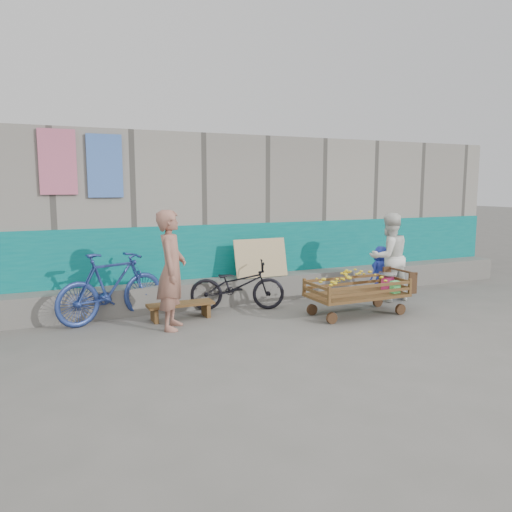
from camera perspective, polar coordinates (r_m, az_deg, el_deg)
name	(u,v)px	position (r m, az deg, el deg)	size (l,w,h in m)	color
ground	(309,337)	(7.07, 6.09, -9.17)	(80.00, 80.00, 0.00)	#5D5B55
building_wall	(211,216)	(10.46, -5.22, 4.59)	(12.00, 3.50, 3.00)	gray
banana_cart	(356,285)	(8.22, 11.31, -3.24)	(1.74, 0.79, 0.74)	brown
bench	(181,307)	(7.98, -8.61, -5.79)	(1.05, 0.31, 0.26)	brown
vendor_man	(172,270)	(7.34, -9.63, -1.59)	(0.64, 0.42, 1.75)	#9F6856
woman	(389,257)	(9.37, 14.94, -0.12)	(0.78, 0.61, 1.60)	white
child	(381,272)	(9.58, 14.08, -1.81)	(0.48, 0.31, 0.98)	#2738B6
bicycle_dark	(237,285)	(8.44, -2.14, -3.38)	(0.55, 1.59, 0.83)	black
bicycle_blue	(112,287)	(8.02, -16.17, -3.39)	(0.51, 1.80, 1.08)	navy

